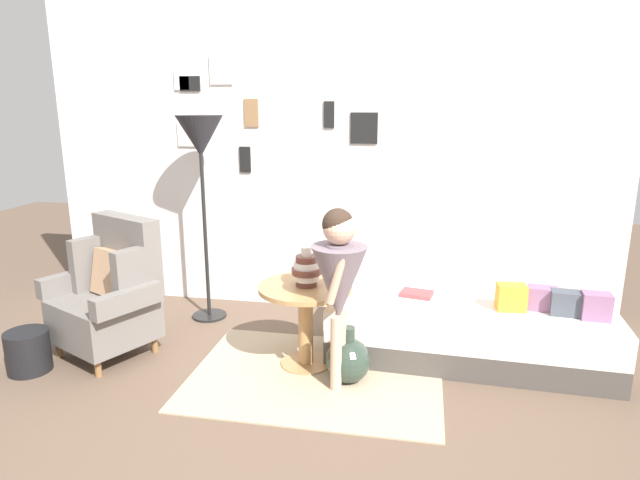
% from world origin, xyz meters
% --- Properties ---
extents(ground_plane, '(12.00, 12.00, 0.00)m').
position_xyz_m(ground_plane, '(0.00, 0.00, 0.00)').
color(ground_plane, brown).
extents(gallery_wall, '(4.80, 0.12, 2.60)m').
position_xyz_m(gallery_wall, '(-0.00, 1.95, 1.30)').
color(gallery_wall, silver).
rests_on(gallery_wall, ground).
extents(rug, '(1.63, 1.21, 0.01)m').
position_xyz_m(rug, '(0.18, 0.65, 0.01)').
color(rug, tan).
rests_on(rug, ground).
extents(armchair, '(0.89, 0.81, 0.97)m').
position_xyz_m(armchair, '(-1.31, 0.75, 0.44)').
color(armchair, olive).
rests_on(armchair, ground).
extents(daybed, '(1.94, 0.89, 0.40)m').
position_xyz_m(daybed, '(1.17, 1.15, 0.20)').
color(daybed, '#4C4742').
rests_on(daybed, ground).
extents(pillow_head, '(0.18, 0.13, 0.18)m').
position_xyz_m(pillow_head, '(1.93, 0.99, 0.49)').
color(pillow_head, gray).
rests_on(pillow_head, daybed).
extents(pillow_mid, '(0.21, 0.14, 0.16)m').
position_xyz_m(pillow_mid, '(1.77, 1.04, 0.48)').
color(pillow_mid, '#474C56').
rests_on(pillow_mid, daybed).
extents(pillow_back, '(0.20, 0.14, 0.16)m').
position_xyz_m(pillow_back, '(1.63, 1.11, 0.48)').
color(pillow_back, gray).
rests_on(pillow_back, daybed).
extents(pillow_extra, '(0.20, 0.14, 0.18)m').
position_xyz_m(pillow_extra, '(1.43, 1.06, 0.49)').
color(pillow_extra, orange).
rests_on(pillow_extra, daybed).
extents(side_table, '(0.63, 0.63, 0.57)m').
position_xyz_m(side_table, '(0.08, 0.80, 0.42)').
color(side_table, tan).
rests_on(side_table, ground).
extents(vase_striped, '(0.20, 0.20, 0.26)m').
position_xyz_m(vase_striped, '(0.09, 0.80, 0.68)').
color(vase_striped, brown).
rests_on(vase_striped, side_table).
extents(floor_lamp, '(0.37, 0.37, 1.65)m').
position_xyz_m(floor_lamp, '(-0.90, 1.49, 1.42)').
color(floor_lamp, black).
rests_on(floor_lamp, ground).
extents(person_child, '(0.34, 0.34, 1.15)m').
position_xyz_m(person_child, '(0.34, 0.55, 0.74)').
color(person_child, '#D8AD8E').
rests_on(person_child, ground).
extents(book_on_daybed, '(0.25, 0.20, 0.03)m').
position_xyz_m(book_on_daybed, '(0.80, 1.22, 0.42)').
color(book_on_daybed, '#AE4244').
rests_on(book_on_daybed, daybed).
extents(demijohn_near, '(0.29, 0.29, 0.37)m').
position_xyz_m(demijohn_near, '(0.39, 0.63, 0.15)').
color(demijohn_near, '#2D3D33').
rests_on(demijohn_near, ground).
extents(magazine_basket, '(0.28, 0.28, 0.28)m').
position_xyz_m(magazine_basket, '(-1.72, 0.37, 0.14)').
color(magazine_basket, black).
rests_on(magazine_basket, ground).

